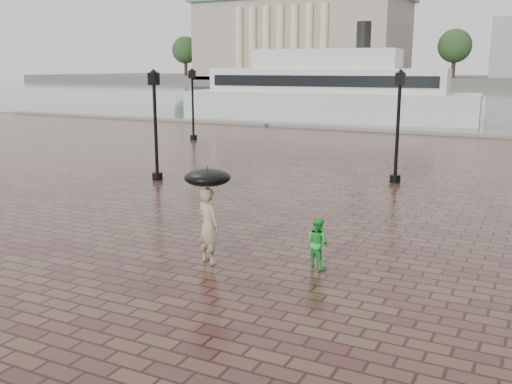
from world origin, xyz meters
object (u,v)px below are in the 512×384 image
adult_pedestrian (208,225)px  ferry_near (327,91)px  child_pedestrian (317,243)px  street_lamps (239,115)px

adult_pedestrian → ferry_near: size_ratio=0.07×
adult_pedestrian → ferry_near: (-10.44, 36.95, 1.58)m
child_pedestrian → ferry_near: ferry_near is taller
adult_pedestrian → street_lamps: bearing=-44.8°
adult_pedestrian → ferry_near: ferry_near is taller
adult_pedestrian → ferry_near: 38.43m
street_lamps → ferry_near: 24.12m
adult_pedestrian → child_pedestrian: adult_pedestrian is taller
ferry_near → adult_pedestrian: bearing=-78.8°
adult_pedestrian → ferry_near: bearing=-54.7°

